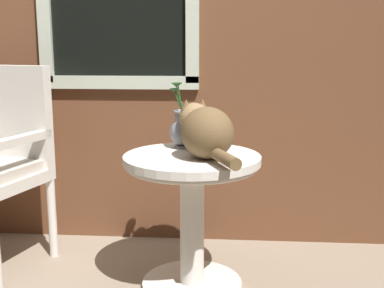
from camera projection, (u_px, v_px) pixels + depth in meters
back_wall at (156, 5)px, 2.63m from camera, size 4.00×0.07×2.60m
wicker_side_table at (192, 197)px, 2.19m from camera, size 0.60×0.60×0.62m
cat at (205, 131)px, 2.09m from camera, size 0.30×0.52×0.24m
pewter_vase_with_ivy at (182, 128)px, 2.29m from camera, size 0.12×0.14×0.31m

